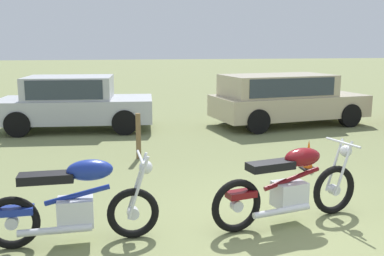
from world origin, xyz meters
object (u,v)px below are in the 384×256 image
object	(u,v)px
traffic_cone	(308,156)
motorcycle_blue	(76,203)
motorcycle_maroon	(290,186)
car_beige	(283,96)
fence_post_wooden	(138,136)
car_silver	(73,100)

from	to	relation	value
traffic_cone	motorcycle_blue	bearing A→B (deg)	-148.58
motorcycle_maroon	car_beige	world-z (taller)	car_beige
motorcycle_maroon	fence_post_wooden	world-z (taller)	motorcycle_maroon
car_beige	traffic_cone	distance (m)	4.51
motorcycle_blue	car_beige	size ratio (longest dim) A/B	0.44
car_silver	traffic_cone	bearing A→B (deg)	-41.39
motorcycle_maroon	traffic_cone	world-z (taller)	motorcycle_maroon
car_beige	motorcycle_maroon	bearing A→B (deg)	-120.31
car_silver	fence_post_wooden	size ratio (longest dim) A/B	4.50
fence_post_wooden	traffic_cone	xyz separation A→B (m)	(3.03, -1.31, -0.21)
car_silver	car_beige	xyz separation A→B (m)	(5.74, -0.35, 0.04)
car_silver	fence_post_wooden	world-z (taller)	car_silver
car_silver	traffic_cone	distance (m)	6.53
motorcycle_blue	fence_post_wooden	size ratio (longest dim) A/B	2.14
motorcycle_blue	car_silver	size ratio (longest dim) A/B	0.48
car_silver	fence_post_wooden	xyz separation A→B (m)	(1.51, -3.35, -0.34)
motorcycle_blue	car_beige	bearing A→B (deg)	50.46
motorcycle_maroon	traffic_cone	bearing A→B (deg)	46.87
fence_post_wooden	car_beige	bearing A→B (deg)	35.33
motorcycle_blue	traffic_cone	world-z (taller)	motorcycle_blue
car_beige	traffic_cone	size ratio (longest dim) A/B	8.25
motorcycle_blue	motorcycle_maroon	distance (m)	2.66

